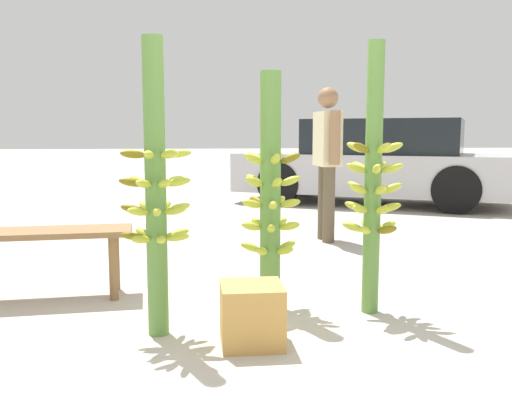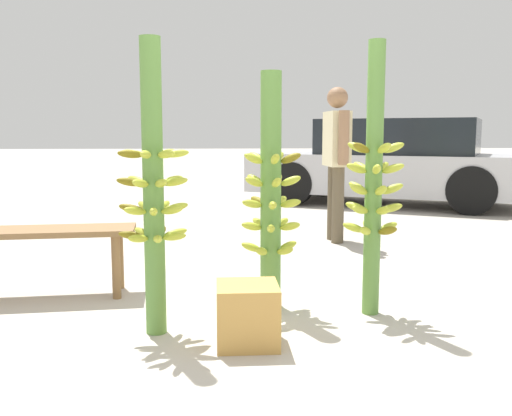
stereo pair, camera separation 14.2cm
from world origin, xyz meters
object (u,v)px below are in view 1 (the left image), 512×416
object	(u,v)px
market_bench	(28,241)
parked_car	(376,163)
banana_stalk_center	(270,194)
banana_stalk_right	(373,182)
produce_crate	(252,315)
banana_stalk_left	(156,191)
vendor_person	(327,151)

from	to	relation	value
market_bench	parked_car	xyz separation A→B (m)	(4.11, 5.05, 0.26)
banana_stalk_center	banana_stalk_right	size ratio (longest dim) A/B	0.90
produce_crate	market_bench	bearing A→B (deg)	144.70
banana_stalk_left	vendor_person	xyz separation A→B (m)	(1.62, 2.73, 0.13)
produce_crate	vendor_person	bearing A→B (deg)	69.44
banana_stalk_right	produce_crate	xyz separation A→B (m)	(-0.82, -0.49, -0.68)
banana_stalk_right	banana_stalk_center	bearing A→B (deg)	164.07
produce_crate	banana_stalk_right	bearing A→B (deg)	30.82
banana_stalk_right	vendor_person	xyz separation A→B (m)	(0.29, 2.46, 0.12)
market_bench	produce_crate	size ratio (longest dim) A/B	4.24
banana_stalk_right	parked_car	xyz separation A→B (m)	(1.85, 5.59, -0.17)
banana_stalk_right	parked_car	bearing A→B (deg)	71.72
banana_stalk_center	parked_car	size ratio (longest dim) A/B	0.33
parked_car	market_bench	bearing A→B (deg)	168.88
banana_stalk_center	vendor_person	bearing A→B (deg)	68.13
banana_stalk_right	vendor_person	world-z (taller)	banana_stalk_right
banana_stalk_center	parked_car	world-z (taller)	banana_stalk_center
banana_stalk_right	vendor_person	size ratio (longest dim) A/B	1.05
banana_stalk_center	banana_stalk_right	xyz separation A→B (m)	(0.63, -0.18, 0.09)
market_bench	produce_crate	bearing A→B (deg)	-39.97
banana_stalk_right	parked_car	world-z (taller)	banana_stalk_right
banana_stalk_left	banana_stalk_center	bearing A→B (deg)	32.34
market_bench	vendor_person	bearing A→B (deg)	32.32
banana_stalk_right	market_bench	world-z (taller)	banana_stalk_right
parked_car	produce_crate	world-z (taller)	parked_car
vendor_person	parked_car	world-z (taller)	vendor_person
market_bench	banana_stalk_center	bearing A→B (deg)	-16.94
produce_crate	parked_car	bearing A→B (deg)	66.31
banana_stalk_left	market_bench	size ratio (longest dim) A/B	1.18
banana_stalk_left	vendor_person	distance (m)	3.18
banana_stalk_right	banana_stalk_left	bearing A→B (deg)	-168.63
vendor_person	banana_stalk_center	bearing A→B (deg)	-24.16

